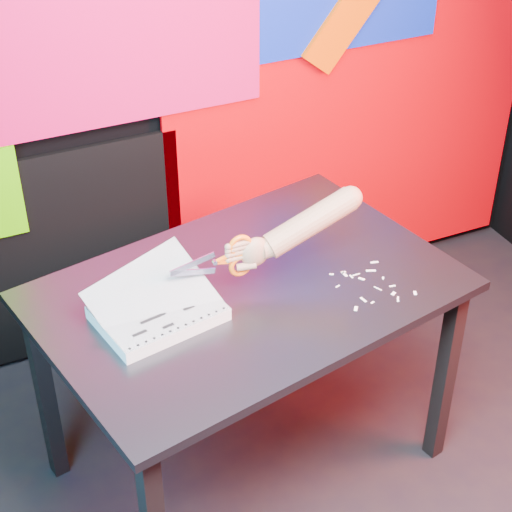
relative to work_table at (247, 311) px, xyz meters
name	(u,v)px	position (x,y,z in m)	size (l,w,h in m)	color
room	(451,203)	(0.18, -0.64, 0.69)	(3.01, 3.01, 2.71)	black
backdrop	(216,101)	(0.24, 0.82, 0.29)	(2.88, 0.05, 2.08)	#CB0007
work_table	(247,311)	(0.00, 0.00, 0.00)	(1.35, 1.03, 0.75)	black
printout_stack	(158,312)	(-0.29, -0.03, 0.11)	(0.39, 0.30, 0.18)	white
scissors	(235,257)	(-0.04, -0.01, 0.21)	(0.25, 0.02, 0.14)	#9C9DBE
hand_forearm	(301,227)	(0.17, -0.01, 0.26)	(0.43, 0.08, 0.19)	tan
paper_clippings	(369,284)	(0.34, -0.13, 0.09)	(0.21, 0.21, 0.00)	white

